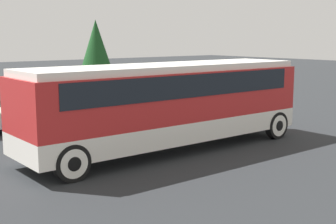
# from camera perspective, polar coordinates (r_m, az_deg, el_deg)

# --- Properties ---
(ground_plane) EXTENTS (120.00, 120.00, 0.00)m
(ground_plane) POSITION_cam_1_polar(r_m,az_deg,el_deg) (16.23, -0.00, -4.65)
(ground_plane) COLOR #26282B
(tour_bus) EXTENTS (10.51, 2.64, 2.96)m
(tour_bus) POSITION_cam_1_polar(r_m,az_deg,el_deg) (15.95, 0.27, 1.65)
(tour_bus) COLOR silver
(tour_bus) RESTS_ON ground_plane
(parked_car_mid) EXTENTS (4.34, 1.86, 1.39)m
(parked_car_mid) POSITION_cam_1_polar(r_m,az_deg,el_deg) (22.72, -8.65, 1.01)
(parked_car_mid) COLOR navy
(parked_car_mid) RESTS_ON ground_plane
(tree_center) EXTENTS (2.41, 2.41, 5.31)m
(tree_center) POSITION_cam_1_polar(r_m,az_deg,el_deg) (40.75, -8.79, 8.38)
(tree_center) COLOR brown
(tree_center) RESTS_ON ground_plane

